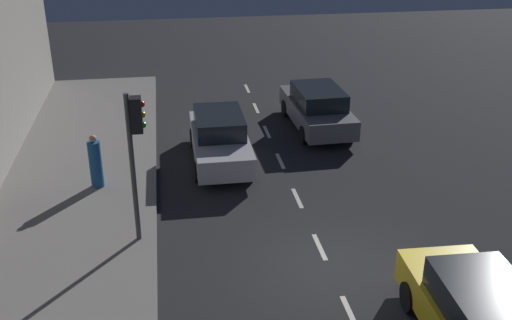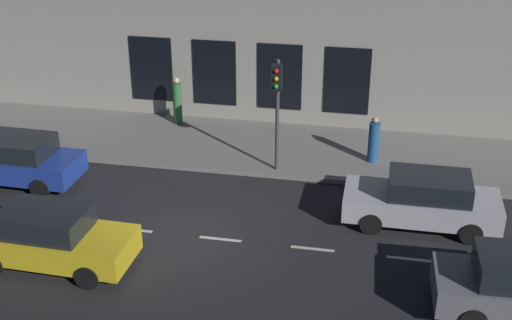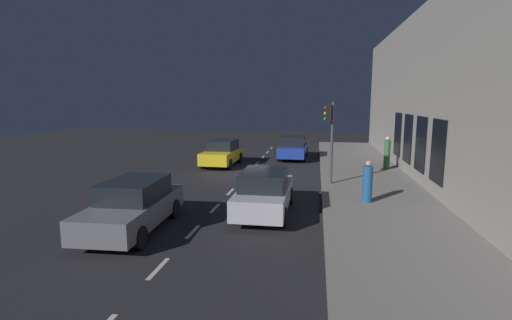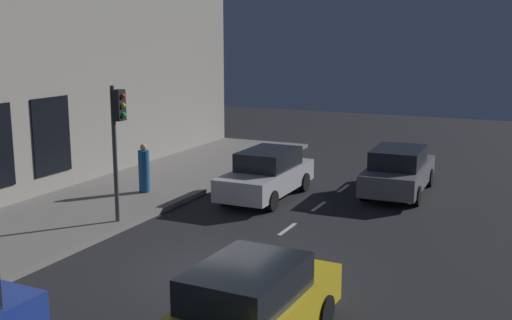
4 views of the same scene
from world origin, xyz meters
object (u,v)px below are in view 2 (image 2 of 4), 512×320
object	(u,v)px
parked_car_0	(423,200)
parked_car_1	(51,238)
parked_car_2	(14,160)
pedestrian_0	(374,141)
pedestrian_1	(177,102)
traffic_light	(277,94)

from	to	relation	value
parked_car_0	parked_car_1	distance (m)	10.34
parked_car_1	parked_car_2	world-z (taller)	same
pedestrian_0	pedestrian_1	xyz separation A→B (m)	(2.03, 7.53, 0.13)
pedestrian_1	parked_car_1	bearing A→B (deg)	164.58
traffic_light	parked_car_2	world-z (taller)	traffic_light
traffic_light	pedestrian_0	distance (m)	3.92
parked_car_0	parked_car_1	world-z (taller)	same
parked_car_1	traffic_light	bearing A→B (deg)	144.20
traffic_light	parked_car_1	xyz separation A→B (m)	(-6.32, 4.88, -2.05)
traffic_light	parked_car_0	xyz separation A→B (m)	(-2.38, -4.68, -2.05)
traffic_light	parked_car_1	size ratio (longest dim) A/B	0.88
traffic_light	pedestrian_0	world-z (taller)	traffic_light
parked_car_0	pedestrian_0	world-z (taller)	pedestrian_0
traffic_light	pedestrian_0	size ratio (longest dim) A/B	2.35
pedestrian_0	pedestrian_1	distance (m)	7.80
traffic_light	pedestrian_1	distance (m)	5.87
parked_car_2	pedestrian_0	size ratio (longest dim) A/B	2.74
parked_car_0	pedestrian_0	distance (m)	4.07
parked_car_0	parked_car_2	world-z (taller)	same
parked_car_1	parked_car_2	size ratio (longest dim) A/B	0.97
parked_car_2	pedestrian_0	xyz separation A→B (m)	(3.51, -11.34, 0.10)
traffic_light	parked_car_0	size ratio (longest dim) A/B	0.86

